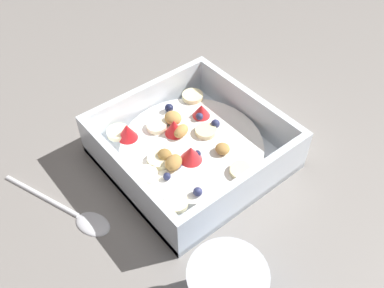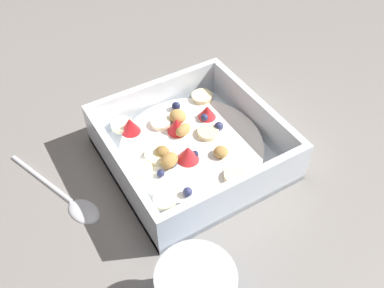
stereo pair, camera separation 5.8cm
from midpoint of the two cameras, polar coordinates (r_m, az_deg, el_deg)
The scene contains 3 objects.
ground_plane at distance 0.59m, azimuth -3.77°, elevation -3.33°, with size 2.40×2.40×0.00m, color gray.
fruit_bowl at distance 0.59m, azimuth -3.03°, elevation -0.73°, with size 0.22×0.22×0.07m.
spoon at distance 0.57m, azimuth -18.27°, elevation -9.06°, with size 0.08×0.17×0.01m.
Camera 1 is at (0.24, 0.30, 0.45)m, focal length 39.57 mm.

